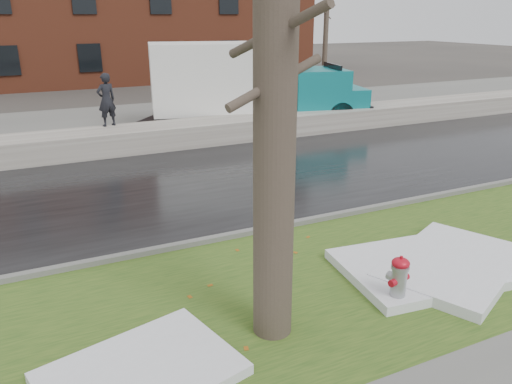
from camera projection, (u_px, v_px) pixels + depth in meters
name	position (u px, v px, depth m)	size (l,w,h in m)	color
ground	(295.00, 252.00, 9.32)	(120.00, 120.00, 0.00)	#47423D
verge	(333.00, 281.00, 8.25)	(60.00, 4.50, 0.04)	#264617
road	(211.00, 182.00, 13.15)	(60.00, 7.00, 0.03)	black
parking_lot	(138.00, 123.00, 20.39)	(60.00, 9.00, 0.03)	slate
curb	(271.00, 229.00, 10.15)	(60.00, 0.15, 0.14)	slate
snowbank	(167.00, 136.00, 16.60)	(60.00, 1.60, 0.75)	#AEAA9F
brick_building	(105.00, 2.00, 33.99)	(26.00, 12.00, 10.00)	brown
bg_tree_right	(326.00, 27.00, 35.08)	(1.40, 1.62, 6.50)	brown
fire_hydrant	(399.00, 279.00, 7.41)	(0.40, 0.37, 0.81)	gray
tree	(275.00, 88.00, 5.84)	(1.37, 1.61, 6.61)	brown
box_truck	(246.00, 83.00, 19.01)	(9.74, 3.96, 3.22)	black
worker	(106.00, 100.00, 16.01)	(0.62, 0.41, 1.70)	black
snow_patch_near	(420.00, 267.00, 8.49)	(2.60, 2.00, 0.16)	silver
snow_patch_far	(141.00, 374.00, 5.99)	(2.20, 1.60, 0.14)	silver
snow_patch_side	(453.00, 264.00, 8.57)	(2.80, 1.80, 0.18)	silver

